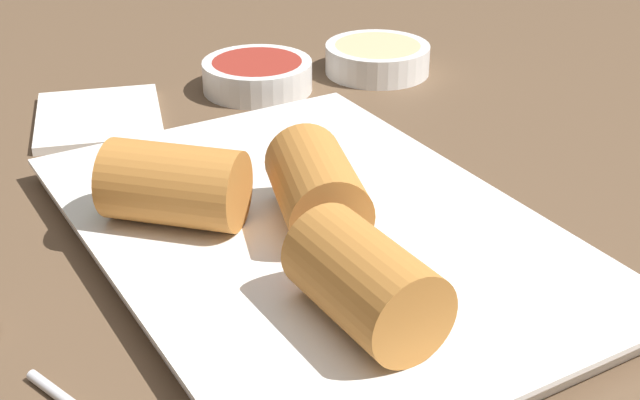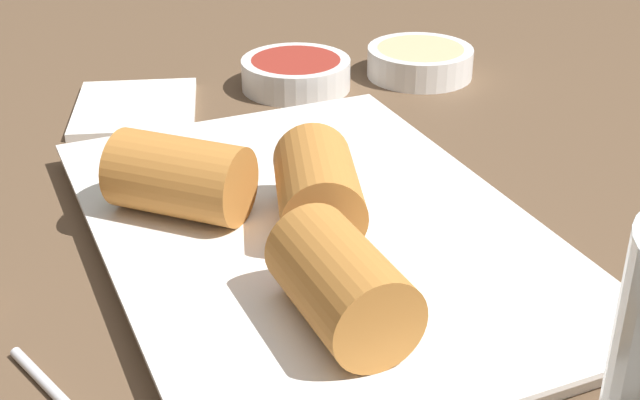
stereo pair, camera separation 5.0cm
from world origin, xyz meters
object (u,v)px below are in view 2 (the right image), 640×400
(serving_plate, at_px, (320,241))
(dipping_bowl_far, at_px, (420,61))
(dipping_bowl_near, at_px, (296,73))
(napkin, at_px, (136,108))

(serving_plate, xyz_separation_m, dipping_bowl_far, (-0.22, 0.19, 0.01))
(dipping_bowl_near, relative_size, dipping_bowl_far, 1.00)
(dipping_bowl_near, height_order, dipping_bowl_far, same)
(serving_plate, distance_m, dipping_bowl_far, 0.29)
(dipping_bowl_near, xyz_separation_m, dipping_bowl_far, (0.01, 0.10, 0.00))
(dipping_bowl_near, distance_m, dipping_bowl_far, 0.10)
(dipping_bowl_near, bearing_deg, napkin, -91.04)
(dipping_bowl_far, relative_size, napkin, 0.69)
(dipping_bowl_far, bearing_deg, napkin, -94.13)
(serving_plate, bearing_deg, napkin, -169.37)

